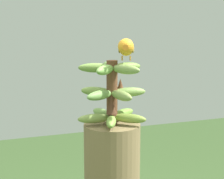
{
  "coord_description": "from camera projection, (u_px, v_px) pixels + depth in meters",
  "views": [
    {
      "loc": [
        -0.43,
        -1.19,
        1.59
      ],
      "look_at": [
        0.0,
        0.0,
        1.37
      ],
      "focal_mm": 58.13,
      "sensor_mm": 36.0,
      "label": 1
    }
  ],
  "objects": [
    {
      "name": "banana_bunch",
      "position": [
        112.0,
        93.0,
        1.28
      ],
      "size": [
        0.25,
        0.25,
        0.23
      ],
      "color": "brown",
      "rests_on": "banana_tree"
    },
    {
      "name": "perched_bird",
      "position": [
        126.0,
        48.0,
        1.24
      ],
      "size": [
        0.1,
        0.18,
        0.08
      ],
      "color": "#C68933",
      "rests_on": "banana_bunch"
    }
  ]
}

